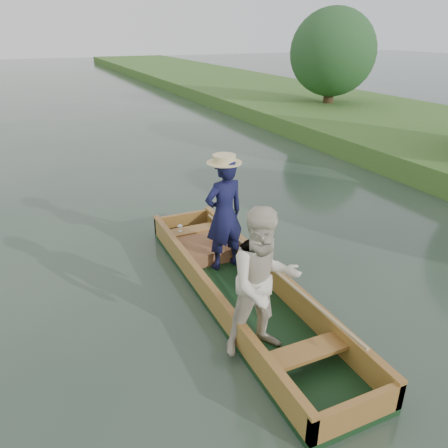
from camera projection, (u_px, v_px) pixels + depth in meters
name	position (u px, v px, depth m)	size (l,w,h in m)	color
ground	(241.00, 300.00, 6.28)	(120.00, 120.00, 0.00)	#283D30
trees_far	(224.00, 66.00, 13.57)	(22.96, 15.81, 4.44)	#47331E
punt	(242.00, 266.00, 5.81)	(1.32, 5.00, 1.89)	black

